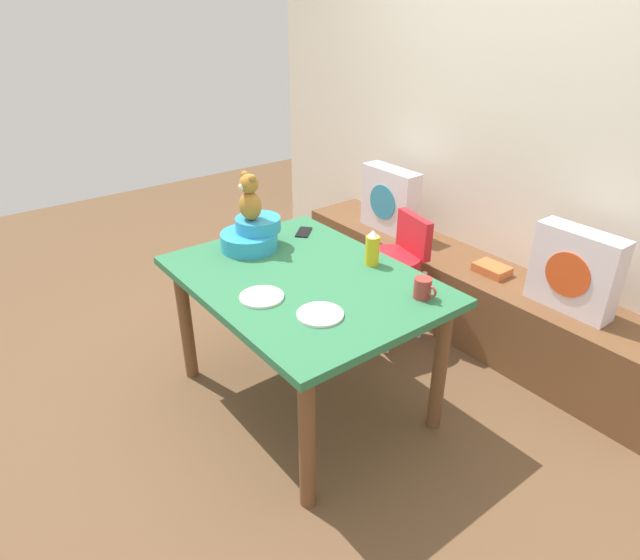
{
  "coord_description": "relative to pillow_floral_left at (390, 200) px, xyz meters",
  "views": [
    {
      "loc": [
        1.89,
        -1.35,
        1.95
      ],
      "look_at": [
        0.0,
        0.1,
        0.69
      ],
      "focal_mm": 30.66,
      "sensor_mm": 36.0,
      "label": 1
    }
  ],
  "objects": [
    {
      "name": "ground_plane",
      "position": [
        0.66,
        -1.21,
        -0.68
      ],
      "size": [
        8.0,
        8.0,
        0.0
      ],
      "primitive_type": "plane",
      "color": "brown"
    },
    {
      "name": "back_wall",
      "position": [
        0.66,
        0.29,
        0.62
      ],
      "size": [
        4.4,
        0.1,
        2.6
      ],
      "primitive_type": "cube",
      "color": "silver",
      "rests_on": "ground_plane"
    },
    {
      "name": "window_bench",
      "position": [
        0.66,
        0.02,
        -0.45
      ],
      "size": [
        2.6,
        0.44,
        0.46
      ],
      "primitive_type": "cube",
      "color": "brown",
      "rests_on": "ground_plane"
    },
    {
      "name": "pillow_floral_left",
      "position": [
        0.0,
        0.0,
        0.0
      ],
      "size": [
        0.44,
        0.15,
        0.44
      ],
      "color": "silver",
      "rests_on": "window_bench"
    },
    {
      "name": "pillow_floral_right",
      "position": [
        1.36,
        0.0,
        0.0
      ],
      "size": [
        0.44,
        0.15,
        0.44
      ],
      "color": "silver",
      "rests_on": "window_bench"
    },
    {
      "name": "book_stack",
      "position": [
        0.87,
        0.02,
        -0.19
      ],
      "size": [
        0.2,
        0.14,
        0.05
      ],
      "primitive_type": "cube",
      "color": "#CB6533",
      "rests_on": "window_bench"
    },
    {
      "name": "dining_table",
      "position": [
        0.66,
        -1.21,
        -0.04
      ],
      "size": [
        1.3,
        0.97,
        0.74
      ],
      "color": "#2D7247",
      "rests_on": "ground_plane"
    },
    {
      "name": "highchair",
      "position": [
        0.48,
        -0.42,
        -0.16
      ],
      "size": [
        0.39,
        0.5,
        0.79
      ],
      "color": "red",
      "rests_on": "ground_plane"
    },
    {
      "name": "infant_seat_teal",
      "position": [
        0.22,
        -1.23,
        0.13
      ],
      "size": [
        0.3,
        0.33,
        0.16
      ],
      "color": "#2E99CB",
      "rests_on": "dining_table"
    },
    {
      "name": "teddy_bear",
      "position": [
        0.22,
        -1.23,
        0.34
      ],
      "size": [
        0.13,
        0.12,
        0.25
      ],
      "color": "#A9722C",
      "rests_on": "infant_seat_teal"
    },
    {
      "name": "ketchup_bottle",
      "position": [
        0.76,
        -0.86,
        0.15
      ],
      "size": [
        0.07,
        0.07,
        0.18
      ],
      "color": "gold",
      "rests_on": "dining_table"
    },
    {
      "name": "coffee_mug",
      "position": [
        1.15,
        -0.91,
        0.11
      ],
      "size": [
        0.12,
        0.08,
        0.09
      ],
      "color": "#9E332D",
      "rests_on": "dining_table"
    },
    {
      "name": "dinner_plate_near",
      "position": [
        0.99,
        -1.37,
        0.07
      ],
      "size": [
        0.2,
        0.2,
        0.01
      ],
      "primitive_type": "cylinder",
      "color": "white",
      "rests_on": "dining_table"
    },
    {
      "name": "dinner_plate_far",
      "position": [
        0.71,
        -1.48,
        0.07
      ],
      "size": [
        0.2,
        0.2,
        0.01
      ],
      "primitive_type": "cylinder",
      "color": "white",
      "rests_on": "dining_table"
    },
    {
      "name": "cell_phone",
      "position": [
        0.22,
        -0.89,
        0.06
      ],
      "size": [
        0.15,
        0.15,
        0.01
      ],
      "primitive_type": "cube",
      "rotation": [
        0.0,
        0.0,
        0.73
      ],
      "color": "black",
      "rests_on": "dining_table"
    }
  ]
}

